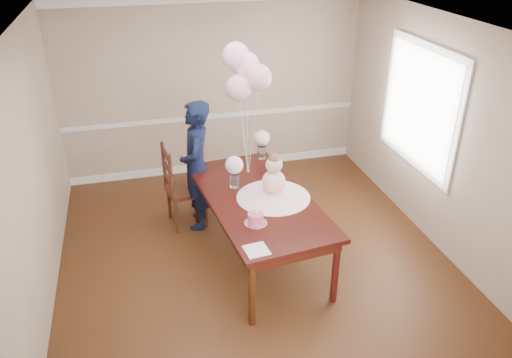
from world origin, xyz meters
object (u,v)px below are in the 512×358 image
at_px(dining_table_top, 258,199).
at_px(birthday_cake, 256,218).
at_px(woman, 197,166).
at_px(dining_chair_seat, 186,189).

xyz_separation_m(dining_table_top, birthday_cake, (-0.16, -0.52, 0.09)).
distance_m(birthday_cake, woman, 1.48).
bearing_deg(dining_chair_seat, dining_table_top, -61.84).
bearing_deg(woman, dining_chair_seat, -105.88).
height_order(dining_table_top, dining_chair_seat, dining_table_top).
distance_m(dining_chair_seat, woman, 0.39).
distance_m(dining_table_top, birthday_cake, 0.55).
bearing_deg(dining_chair_seat, birthday_cake, -77.48).
bearing_deg(birthday_cake, dining_table_top, 72.76).
relative_size(dining_table_top, birthday_cake, 13.33).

